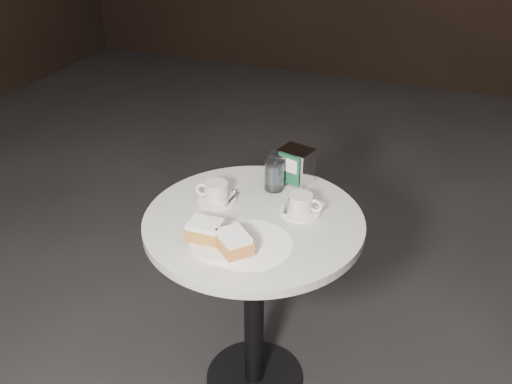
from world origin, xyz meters
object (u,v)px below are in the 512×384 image
object	(u,v)px
cafe_table	(254,268)
coffee_cup_right	(301,205)
coffee_cup_left	(216,193)
napkin_dispenser	(296,166)
water_glass_left	(274,176)
water_glass_right	(278,169)
beignet_plate	(221,238)

from	to	relation	value
cafe_table	coffee_cup_right	bearing A→B (deg)	32.44
coffee_cup_left	napkin_dispenser	world-z (taller)	napkin_dispenser
coffee_cup_right	water_glass_left	distance (m)	0.17
coffee_cup_left	water_glass_right	bearing A→B (deg)	39.49
coffee_cup_left	coffee_cup_right	distance (m)	0.28
coffee_cup_left	napkin_dispenser	distance (m)	0.30
cafe_table	napkin_dispenser	xyz separation A→B (m)	(0.05, 0.27, 0.26)
coffee_cup_right	water_glass_left	xyz separation A→B (m)	(-0.13, 0.11, 0.02)
napkin_dispenser	beignet_plate	bearing A→B (deg)	-85.59
cafe_table	coffee_cup_left	distance (m)	0.28
water_glass_right	napkin_dispenser	xyz separation A→B (m)	(0.05, 0.03, 0.01)
beignet_plate	coffee_cup_right	size ratio (longest dim) A/B	1.88
cafe_table	coffee_cup_right	distance (m)	0.27
beignet_plate	coffee_cup_right	xyz separation A→B (m)	(0.16, 0.25, 0.00)
beignet_plate	water_glass_right	bearing A→B (deg)	85.39
cafe_table	water_glass_left	world-z (taller)	water_glass_left
water_glass_left	napkin_dispenser	bearing A→B (deg)	53.91
beignet_plate	water_glass_left	xyz separation A→B (m)	(0.03, 0.37, 0.03)
beignet_plate	coffee_cup_right	distance (m)	0.30
napkin_dispenser	cafe_table	bearing A→B (deg)	-85.32
coffee_cup_right	water_glass_left	world-z (taller)	water_glass_left
coffee_cup_left	coffee_cup_right	size ratio (longest dim) A/B	1.12
coffee_cup_right	water_glass_right	bearing A→B (deg)	130.78
cafe_table	water_glass_left	size ratio (longest dim) A/B	6.97
beignet_plate	cafe_table	bearing A→B (deg)	78.42
water_glass_left	water_glass_right	world-z (taller)	water_glass_right
beignet_plate	water_glass_left	distance (m)	0.37
water_glass_left	napkin_dispenser	world-z (taller)	napkin_dispenser
coffee_cup_right	napkin_dispenser	bearing A→B (deg)	113.89
cafe_table	water_glass_right	bearing A→B (deg)	90.42
cafe_table	napkin_dispenser	distance (m)	0.38
coffee_cup_right	coffee_cup_left	bearing A→B (deg)	-173.07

